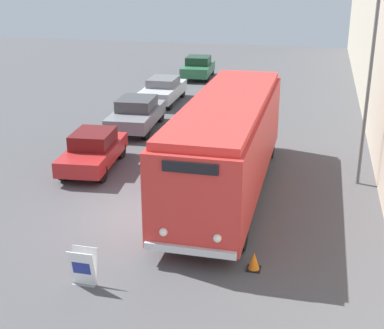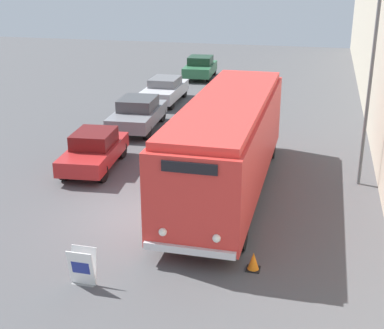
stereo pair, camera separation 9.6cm
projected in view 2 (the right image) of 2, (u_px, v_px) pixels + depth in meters
name	position (u px, v px, depth m)	size (l,w,h in m)	color
ground_plane	(141.00, 215.00, 16.97)	(80.00, 80.00, 0.00)	#4C4C4F
building_wall_right	(382.00, 60.00, 23.07)	(0.30, 60.00, 7.25)	#B2A893
vintage_bus	(228.00, 141.00, 18.13)	(2.57, 10.77, 3.33)	black
sign_board	(82.00, 267.00, 13.15)	(0.67, 0.36, 0.97)	gray
streetlamp	(373.00, 61.00, 17.89)	(0.36, 0.36, 6.93)	#595E60
parked_car_near	(94.00, 150.00, 20.70)	(2.10, 4.24, 1.47)	black
parked_car_mid	(138.00, 113.00, 25.70)	(2.22, 4.54, 1.53)	black
parked_car_far	(165.00, 90.00, 30.82)	(1.90, 4.49, 1.43)	black
parked_car_distant	(200.00, 67.00, 37.58)	(2.12, 4.12, 1.51)	black
traffic_cone	(253.00, 261.00, 13.84)	(0.36, 0.36, 0.50)	black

